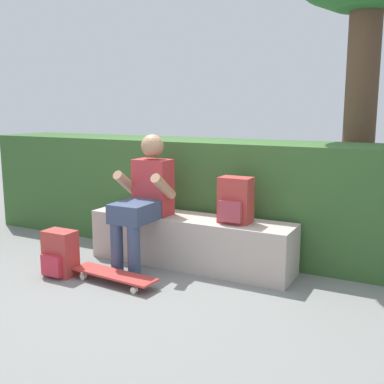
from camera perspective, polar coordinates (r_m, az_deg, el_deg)
ground_plane at (r=4.10m, az=-2.81°, el=-10.46°), size 24.00×24.00×0.00m
bench_main at (r=4.34m, az=-0.23°, el=-6.02°), size 1.95×0.44×0.46m
person_skater at (r=4.24m, az=-5.84°, el=-0.53°), size 0.49×0.62×1.21m
skateboard_near_person at (r=4.00m, az=-9.57°, el=-9.98°), size 0.81×0.27×0.09m
backpack_on_bench at (r=4.05m, az=5.32°, el=-1.09°), size 0.28×0.23×0.40m
backpack_on_ground at (r=4.25m, az=-15.90°, el=-7.31°), size 0.28×0.23×0.40m
hedge_row at (r=5.02m, az=-1.03°, el=0.09°), size 4.69×0.78×1.12m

